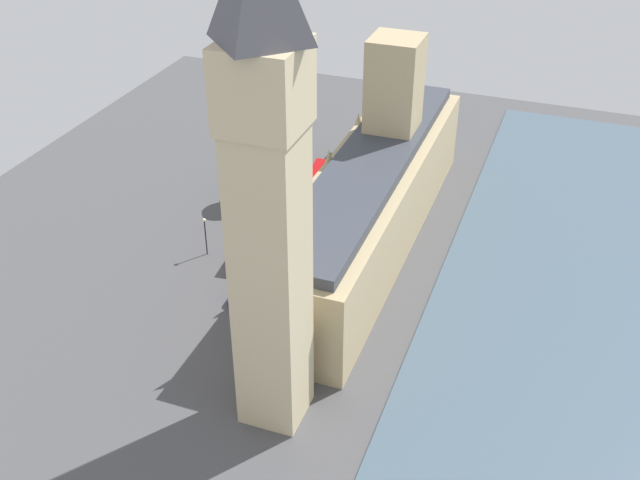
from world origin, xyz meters
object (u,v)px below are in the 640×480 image
object	(u,v)px
double_decker_bus_kerbside	(316,183)
street_lamp_near_tower	(205,229)
pedestrian_opposite_hall	(286,263)
car_blue_corner	(239,294)
plane_tree_under_trees	(258,166)
car_white_trailing	(331,160)
plane_tree_midblock	(251,165)
parliament_building	(372,194)
double_decker_bus_far_end	(257,236)
plane_tree_leading	(250,164)
clock_tower	(267,192)

from	to	relation	value
double_decker_bus_kerbside	street_lamp_near_tower	world-z (taller)	street_lamp_near_tower
pedestrian_opposite_hall	car_blue_corner	bearing A→B (deg)	154.15
car_blue_corner	plane_tree_under_trees	size ratio (longest dim) A/B	0.60
car_white_trailing	plane_tree_midblock	xyz separation A→B (m)	(7.80, 18.10, 6.26)
parliament_building	pedestrian_opposite_hall	bearing A→B (deg)	52.01
double_decker_bus_far_end	plane_tree_leading	xyz separation A→B (m)	(7.41, -14.07, 4.38)
car_white_trailing	plane_tree_leading	xyz separation A→B (m)	(8.18, 17.65, 6.12)
car_white_trailing	plane_tree_midblock	distance (m)	20.68
parliament_building	car_blue_corner	distance (m)	25.96
pedestrian_opposite_hall	double_decker_bus_far_end	bearing A→B (deg)	58.63
pedestrian_opposite_hall	plane_tree_midblock	distance (m)	21.74
parliament_building	pedestrian_opposite_hall	distance (m)	16.93
double_decker_bus_kerbside	pedestrian_opposite_hall	xyz separation A→B (m)	(-3.37, 21.70, -1.88)
pedestrian_opposite_hall	plane_tree_leading	world-z (taller)	plane_tree_leading
clock_tower	double_decker_bus_far_end	bearing A→B (deg)	-62.08
double_decker_bus_kerbside	plane_tree_midblock	world-z (taller)	plane_tree_midblock
car_white_trailing	plane_tree_leading	size ratio (longest dim) A/B	0.46
car_white_trailing	street_lamp_near_tower	size ratio (longest dim) A/B	0.68
clock_tower	car_blue_corner	size ratio (longest dim) A/B	12.15
clock_tower	plane_tree_leading	world-z (taller)	clock_tower
plane_tree_under_trees	plane_tree_leading	size ratio (longest dim) A/B	0.83
double_decker_bus_kerbside	plane_tree_midblock	distance (m)	11.87
double_decker_bus_far_end	pedestrian_opposite_hall	bearing A→B (deg)	150.21
plane_tree_midblock	plane_tree_leading	size ratio (longest dim) A/B	1.01
car_white_trailing	parliament_building	bearing A→B (deg)	-56.94
parliament_building	plane_tree_under_trees	world-z (taller)	parliament_building
parliament_building	double_decker_bus_kerbside	xyz separation A→B (m)	(12.75, -9.70, -5.51)
plane_tree_leading	street_lamp_near_tower	xyz separation A→B (m)	(-0.49, 17.53, -2.58)
plane_tree_under_trees	plane_tree_midblock	size ratio (longest dim) A/B	0.82
double_decker_bus_far_end	pedestrian_opposite_hall	size ratio (longest dim) A/B	6.39
double_decker_bus_kerbside	pedestrian_opposite_hall	size ratio (longest dim) A/B	6.40
parliament_building	street_lamp_near_tower	xyz separation A→B (m)	(22.19, 12.81, -3.71)
double_decker_bus_kerbside	car_blue_corner	xyz separation A→B (m)	(-0.14, 31.19, -1.75)
double_decker_bus_far_end	pedestrian_opposite_hall	distance (m)	6.73
parliament_building	car_white_trailing	xyz separation A→B (m)	(14.50, -22.38, -7.25)
plane_tree_under_trees	street_lamp_near_tower	distance (m)	19.90
double_decker_bus_kerbside	double_decker_bus_far_end	world-z (taller)	same
parliament_building	double_decker_bus_kerbside	distance (m)	16.94
double_decker_bus_far_end	double_decker_bus_kerbside	bearing A→B (deg)	-103.00
pedestrian_opposite_hall	clock_tower	bearing A→B (deg)	-166.92
plane_tree_midblock	street_lamp_near_tower	bearing A→B (deg)	90.35
clock_tower	double_decker_bus_kerbside	xyz separation A→B (m)	(13.41, -49.10, -26.61)
parliament_building	plane_tree_leading	size ratio (longest dim) A/B	6.93
double_decker_bus_far_end	plane_tree_leading	world-z (taller)	plane_tree_leading
clock_tower	double_decker_bus_kerbside	bearing A→B (deg)	-74.73
double_decker_bus_kerbside	car_blue_corner	bearing A→B (deg)	-95.28
parliament_building	car_blue_corner	xyz separation A→B (m)	(12.61, 21.50, -7.25)
clock_tower	double_decker_bus_kerbside	world-z (taller)	clock_tower
parliament_building	plane_tree_leading	bearing A→B (deg)	-11.77
car_white_trailing	street_lamp_near_tower	bearing A→B (deg)	-102.21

